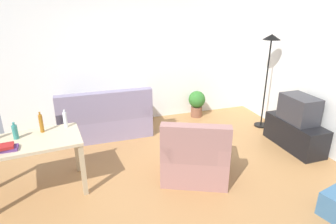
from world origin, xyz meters
name	(u,v)px	position (x,y,z in m)	size (l,w,h in m)	color
ground_plane	(172,172)	(0.00, 0.00, -0.01)	(5.20, 4.40, 0.02)	#9E7042
wall_rear	(137,55)	(0.00, 2.20, 1.35)	(5.20, 0.10, 2.70)	white
wall_right	(327,70)	(2.60, 0.00, 1.35)	(0.10, 4.40, 2.70)	silver
couch	(105,119)	(-0.77, 1.59, 0.31)	(1.65, 0.84, 0.92)	gray
tv_stand	(295,134)	(2.25, 0.08, 0.24)	(0.44, 1.10, 0.48)	black
tv	(299,109)	(2.25, 0.08, 0.70)	(0.41, 0.60, 0.44)	#2D2D33
torchiere_lamp	(269,56)	(2.25, 1.01, 1.41)	(0.32, 0.32, 1.81)	black
desk	(31,148)	(-1.84, 0.10, 0.65)	(1.26, 0.82, 0.76)	#C6B28E
potted_plant	(197,102)	(1.22, 1.90, 0.33)	(0.36, 0.36, 0.57)	brown
armchair	(195,156)	(0.27, -0.22, 0.32)	(1.17, 1.14, 0.92)	#996B66
bottle_tall	(15,132)	(-2.00, 0.20, 0.85)	(0.07, 0.07, 0.22)	teal
bottle_amber	(41,123)	(-1.71, 0.30, 0.89)	(0.05, 0.05, 0.28)	#9E6019
bottle_clear	(65,120)	(-1.41, 0.37, 0.87)	(0.05, 0.05, 0.25)	silver
book_stack	(6,148)	(-2.07, -0.10, 0.79)	(0.25, 0.17, 0.07)	#593372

